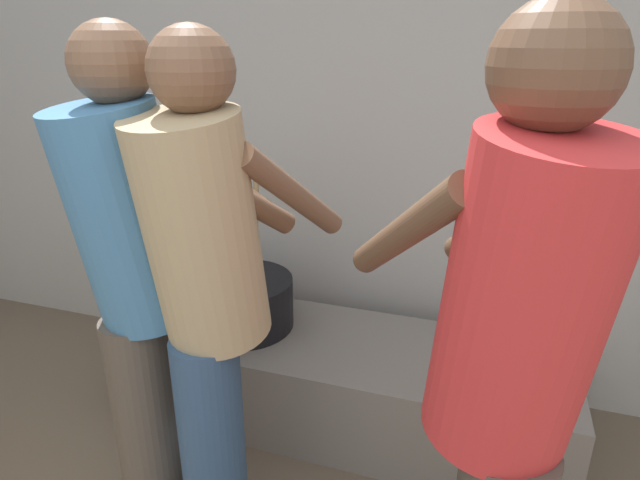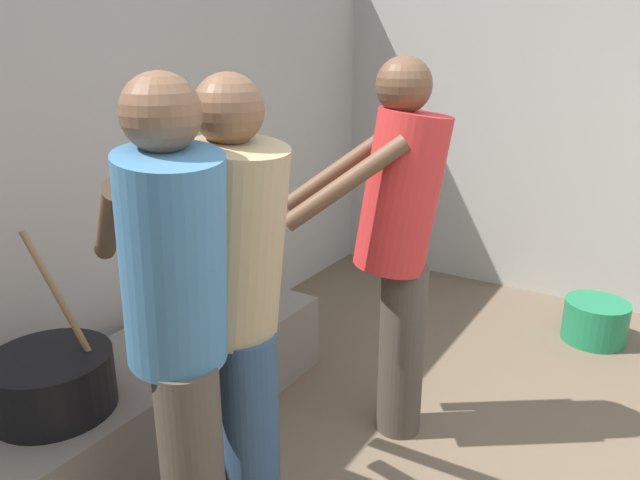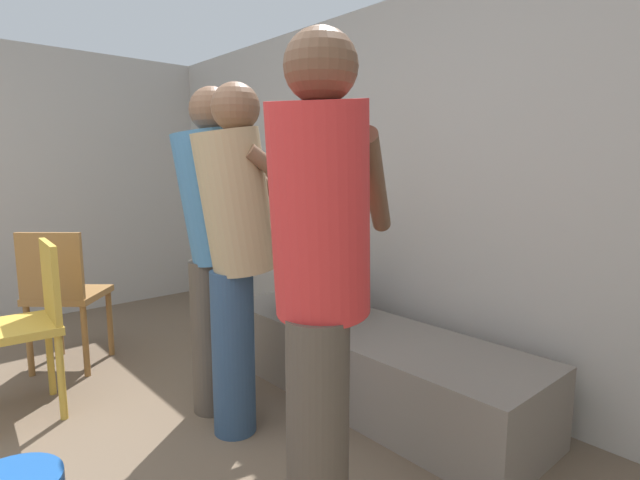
{
  "view_description": "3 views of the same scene",
  "coord_description": "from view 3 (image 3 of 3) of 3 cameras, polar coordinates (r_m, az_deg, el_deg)",
  "views": [
    {
      "loc": [
        0.64,
        0.2,
        1.59
      ],
      "look_at": [
        0.14,
        1.71,
        0.98
      ],
      "focal_mm": 29.87,
      "sensor_mm": 36.0,
      "label": 1
    },
    {
      "loc": [
        -1.47,
        0.2,
        1.71
      ],
      "look_at": [
        0.11,
        1.18,
        1.09
      ],
      "focal_mm": 33.76,
      "sensor_mm": 36.0,
      "label": 2
    },
    {
      "loc": [
        1.82,
        0.2,
        1.25
      ],
      "look_at": [
        0.32,
        1.52,
        0.95
      ],
      "focal_mm": 27.37,
      "sensor_mm": 36.0,
      "label": 3
    }
  ],
  "objects": [
    {
      "name": "cook_in_tan_shirt",
      "position": [
        2.26,
        -9.63,
        0.15
      ],
      "size": [
        0.47,
        0.73,
        1.62
      ],
      "color": "navy",
      "rests_on": "ground_plane"
    },
    {
      "name": "chair_yellow",
      "position": [
        2.89,
        -31.06,
        -7.99
      ],
      "size": [
        0.43,
        0.43,
        0.88
      ],
      "color": "gold",
      "rests_on": "ground_plane"
    },
    {
      "name": "hearth_ledge",
      "position": [
        2.76,
        5.56,
        -14.08
      ],
      "size": [
        1.92,
        0.6,
        0.39
      ],
      "primitive_type": "cube",
      "color": "slate",
      "rests_on": "ground_plane"
    },
    {
      "name": "cook_in_red_shirt",
      "position": [
        1.5,
        0.03,
        -3.14
      ],
      "size": [
        0.65,
        0.74,
        1.66
      ],
      "color": "#4C4238",
      "rests_on": "ground_plane"
    },
    {
      "name": "chair_brown_wood",
      "position": [
        3.4,
        -27.83,
        -5.4
      ],
      "size": [
        0.56,
        0.56,
        0.88
      ],
      "color": "olive",
      "rests_on": "ground_plane"
    },
    {
      "name": "cooking_pot_main",
      "position": [
        2.95,
        -0.54,
        -6.18
      ],
      "size": [
        0.45,
        0.45,
        0.67
      ],
      "color": "black",
      "rests_on": "hearth_ledge"
    },
    {
      "name": "block_enclosure_rear",
      "position": [
        3.01,
        11.32,
        5.61
      ],
      "size": [
        5.8,
        0.2,
        2.22
      ],
      "primitive_type": "cube",
      "color": "#ADA8A0",
      "rests_on": "ground_plane"
    },
    {
      "name": "cook_in_blue_shirt",
      "position": [
        2.48,
        -12.23,
        1.02
      ],
      "size": [
        0.63,
        0.74,
        1.64
      ],
      "color": "#4C4238",
      "rests_on": "ground_plane"
    }
  ]
}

